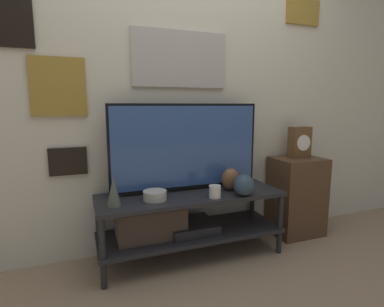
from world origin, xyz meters
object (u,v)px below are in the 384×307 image
Objects in this scene: vase_urn_stoneware at (230,179)px; candle_jar at (215,192)px; television at (187,147)px; vase_slim_bronze at (114,191)px; mantel_clock at (300,142)px; vase_wide_bowl at (155,195)px; vase_round_glass at (244,185)px.

candle_jar is (-0.20, -0.14, -0.04)m from vase_urn_stoneware.
television is 5.79× the size of vase_slim_bronze.
vase_slim_bronze is 0.90m from vase_urn_stoneware.
vase_wide_bowl is at bearing -173.89° from mantel_clock.
candle_jar is (0.70, -0.07, -0.06)m from vase_slim_bronze.
candle_jar is at bearing -13.92° from vase_wide_bowl.
mantel_clock reaches higher than vase_wide_bowl.
vase_wide_bowl is 1.40m from mantel_clock.
mantel_clock is at bearing 6.27° from vase_slim_bronze.
vase_urn_stoneware is 1.11× the size of vase_round_glass.
mantel_clock is at bearing 20.86° from vase_round_glass.
vase_urn_stoneware is 1.92× the size of candle_jar.
candle_jar is at bearing -165.22° from mantel_clock.
vase_slim_bronze is at bearing -175.63° from vase_urn_stoneware.
candle_jar is at bearing 173.28° from vase_round_glass.
vase_round_glass is (0.64, -0.13, 0.05)m from vase_wide_bowl.
vase_slim_bronze is 0.74× the size of mantel_clock.
vase_urn_stoneware reaches higher than vase_wide_bowl.
vase_slim_bronze is 0.71m from candle_jar.
vase_round_glass is at bearing -5.83° from vase_slim_bronze.
vase_urn_stoneware reaches higher than candle_jar.
vase_round_glass is at bearing -6.72° from candle_jar.
television reaches higher than vase_wide_bowl.
candle_jar is at bearing -63.99° from television.
television is 7.14× the size of vase_wide_bowl.
candle_jar is (-0.22, 0.03, -0.03)m from vase_round_glass.
candle_jar is (0.12, -0.26, -0.30)m from television.
vase_round_glass is 0.81m from mantel_clock.
vase_slim_bronze is 0.29m from vase_wide_bowl.
vase_slim_bronze is at bearing 174.45° from candle_jar.
television reaches higher than mantel_clock.
candle_jar is 0.33× the size of mantel_clock.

